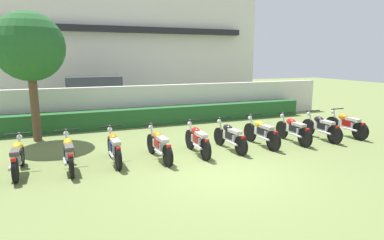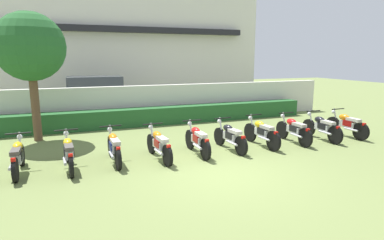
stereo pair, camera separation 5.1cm
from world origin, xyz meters
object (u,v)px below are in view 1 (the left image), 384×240
(motorcycle_in_row_5, at_px, (197,140))
(motorcycle_in_row_7, at_px, (261,132))
(motorcycle_in_row_3, at_px, (114,147))
(motorcycle_in_row_6, at_px, (230,136))
(parked_car, at_px, (98,95))
(motorcycle_in_row_2, at_px, (69,153))
(tree_near_inspector, at_px, (29,47))
(motorcycle_in_row_4, at_px, (159,144))
(motorcycle_in_row_9, at_px, (321,127))
(motorcycle_in_row_1, at_px, (18,157))
(motorcycle_in_row_8, at_px, (293,129))
(motorcycle_in_row_10, at_px, (346,124))

(motorcycle_in_row_5, distance_m, motorcycle_in_row_7, 2.28)
(motorcycle_in_row_3, xyz_separation_m, motorcycle_in_row_6, (3.52, -0.04, -0.01))
(parked_car, bearing_deg, motorcycle_in_row_2, -98.69)
(tree_near_inspector, distance_m, motorcycle_in_row_5, 6.35)
(motorcycle_in_row_4, xyz_separation_m, motorcycle_in_row_9, (5.89, 0.11, 0.01))
(tree_near_inspector, bearing_deg, motorcycle_in_row_3, -58.05)
(motorcycle_in_row_4, bearing_deg, parked_car, 0.89)
(motorcycle_in_row_2, bearing_deg, motorcycle_in_row_5, -93.00)
(tree_near_inspector, distance_m, motorcycle_in_row_4, 5.60)
(motorcycle_in_row_4, height_order, motorcycle_in_row_5, motorcycle_in_row_5)
(motorcycle_in_row_1, relative_size, motorcycle_in_row_2, 0.94)
(motorcycle_in_row_5, distance_m, motorcycle_in_row_8, 3.52)
(parked_car, distance_m, motorcycle_in_row_5, 8.95)
(motorcycle_in_row_6, distance_m, motorcycle_in_row_7, 1.17)
(motorcycle_in_row_3, distance_m, motorcycle_in_row_10, 8.28)
(parked_car, relative_size, motorcycle_in_row_5, 2.48)
(motorcycle_in_row_2, xyz_separation_m, motorcycle_in_row_10, (9.43, 0.08, 0.01))
(motorcycle_in_row_7, bearing_deg, motorcycle_in_row_4, 89.90)
(motorcycle_in_row_1, height_order, motorcycle_in_row_6, motorcycle_in_row_6)
(motorcycle_in_row_1, distance_m, motorcycle_in_row_8, 8.27)
(motorcycle_in_row_4, bearing_deg, motorcycle_in_row_5, -91.02)
(motorcycle_in_row_3, height_order, motorcycle_in_row_9, motorcycle_in_row_9)
(parked_car, xyz_separation_m, tree_near_inspector, (-2.53, -5.20, 2.22))
(motorcycle_in_row_1, distance_m, motorcycle_in_row_2, 1.18)
(motorcycle_in_row_2, bearing_deg, motorcycle_in_row_9, -92.92)
(motorcycle_in_row_8, bearing_deg, motorcycle_in_row_1, 90.68)
(motorcycle_in_row_4, relative_size, motorcycle_in_row_10, 1.04)
(tree_near_inspector, relative_size, motorcycle_in_row_3, 2.40)
(motorcycle_in_row_5, height_order, motorcycle_in_row_8, motorcycle_in_row_8)
(tree_near_inspector, height_order, motorcycle_in_row_1, tree_near_inspector)
(motorcycle_in_row_6, relative_size, motorcycle_in_row_10, 1.00)
(motorcycle_in_row_1, relative_size, motorcycle_in_row_6, 0.97)
(motorcycle_in_row_1, bearing_deg, parked_car, -17.78)
(parked_car, height_order, motorcycle_in_row_10, parked_car)
(motorcycle_in_row_3, xyz_separation_m, motorcycle_in_row_4, (1.22, -0.16, -0.00))
(motorcycle_in_row_3, relative_size, motorcycle_in_row_8, 0.98)
(motorcycle_in_row_3, xyz_separation_m, motorcycle_in_row_10, (8.28, -0.03, 0.01))
(tree_near_inspector, distance_m, motorcycle_in_row_8, 9.18)
(motorcycle_in_row_4, distance_m, motorcycle_in_row_7, 3.48)
(motorcycle_in_row_8, xyz_separation_m, motorcycle_in_row_9, (1.17, -0.03, -0.00))
(motorcycle_in_row_7, distance_m, motorcycle_in_row_9, 2.42)
(tree_near_inspector, xyz_separation_m, motorcycle_in_row_10, (10.41, -3.45, -2.70))
(tree_near_inspector, distance_m, motorcycle_in_row_1, 4.37)
(parked_car, bearing_deg, tree_near_inspector, -114.58)
(parked_car, bearing_deg, motorcycle_in_row_5, -75.57)
(parked_car, height_order, motorcycle_in_row_1, parked_car)
(motorcycle_in_row_5, relative_size, motorcycle_in_row_7, 0.96)
(motorcycle_in_row_2, relative_size, motorcycle_in_row_9, 1.01)
(motorcycle_in_row_1, bearing_deg, motorcycle_in_row_8, -90.42)
(motorcycle_in_row_8, relative_size, motorcycle_in_row_10, 0.99)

